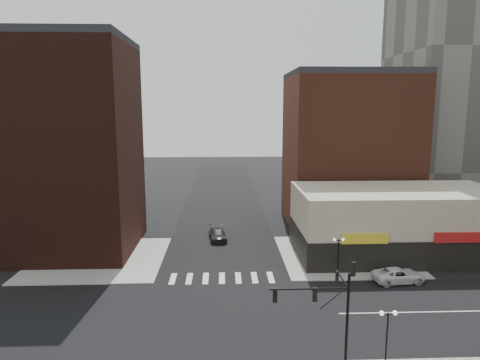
{
  "coord_description": "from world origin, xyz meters",
  "views": [
    {
      "loc": [
        0.12,
        -34.04,
        17.56
      ],
      "look_at": [
        1.64,
        4.61,
        11.0
      ],
      "focal_mm": 32.0,
      "sensor_mm": 36.0,
      "label": 1
    }
  ],
  "objects": [
    {
      "name": "ground",
      "position": [
        0.0,
        0.0,
        0.0
      ],
      "size": [
        240.0,
        240.0,
        0.0
      ],
      "primitive_type": "plane",
      "color": "black",
      "rests_on": "ground"
    },
    {
      "name": "road_ew",
      "position": [
        0.0,
        0.0,
        0.01
      ],
      "size": [
        200.0,
        14.0,
        0.02
      ],
      "primitive_type": "cube",
      "color": "black",
      "rests_on": "ground"
    },
    {
      "name": "road_ns",
      "position": [
        0.0,
        0.0,
        0.01
      ],
      "size": [
        14.0,
        200.0,
        0.02
      ],
      "primitive_type": "cube",
      "color": "black",
      "rests_on": "ground"
    },
    {
      "name": "sidewalk_nw",
      "position": [
        -14.5,
        14.5,
        0.06
      ],
      "size": [
        15.0,
        15.0,
        0.12
      ],
      "primitive_type": "cube",
      "color": "gray",
      "rests_on": "ground"
    },
    {
      "name": "sidewalk_ne",
      "position": [
        14.5,
        14.5,
        0.06
      ],
      "size": [
        15.0,
        15.0,
        0.12
      ],
      "primitive_type": "cube",
      "color": "gray",
      "rests_on": "ground"
    },
    {
      "name": "building_nw",
      "position": [
        -19.0,
        18.5,
        12.5
      ],
      "size": [
        16.0,
        15.0,
        25.0
      ],
      "primitive_type": "cube",
      "color": "#331510",
      "rests_on": "ground"
    },
    {
      "name": "building_nw_low",
      "position": [
        -32.0,
        34.0,
        6.0
      ],
      "size": [
        20.0,
        18.0,
        12.0
      ],
      "primitive_type": "cube",
      "color": "#331510",
      "rests_on": "ground"
    },
    {
      "name": "building_ne_midrise",
      "position": [
        19.0,
        29.5,
        11.0
      ],
      "size": [
        18.0,
        15.0,
        22.0
      ],
      "primitive_type": "cube",
      "color": "brown",
      "rests_on": "ground"
    },
    {
      "name": "building_ne_row",
      "position": [
        21.0,
        15.0,
        3.3
      ],
      "size": [
        24.2,
        12.2,
        8.0
      ],
      "color": "#BEB697",
      "rests_on": "ground"
    },
    {
      "name": "traffic_signal",
      "position": [
        7.24,
        -7.83,
        4.96
      ],
      "size": [
        5.59,
        3.09,
        7.77
      ],
      "color": "black",
      "rests_on": "ground"
    },
    {
      "name": "street_lamp_se_a",
      "position": [
        11.0,
        -8.0,
        3.29
      ],
      "size": [
        1.22,
        0.32,
        4.16
      ],
      "color": "black",
      "rests_on": "sidewalk_se"
    },
    {
      "name": "street_lamp_ne",
      "position": [
        12.0,
        8.0,
        3.29
      ],
      "size": [
        1.22,
        0.32,
        4.16
      ],
      "color": "black",
      "rests_on": "sidewalk_ne"
    },
    {
      "name": "white_suv",
      "position": [
        17.88,
        6.5,
        0.74
      ],
      "size": [
        5.52,
        2.98,
        1.47
      ],
      "primitive_type": "imported",
      "rotation": [
        0.0,
        0.0,
        1.68
      ],
      "color": "silver",
      "rests_on": "ground"
    },
    {
      "name": "dark_sedan_north",
      "position": [
        -0.69,
        21.45,
        0.76
      ],
      "size": [
        2.66,
        5.45,
        1.52
      ],
      "primitive_type": "imported",
      "rotation": [
        0.0,
        0.0,
        0.1
      ],
      "color": "black",
      "rests_on": "ground"
    }
  ]
}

